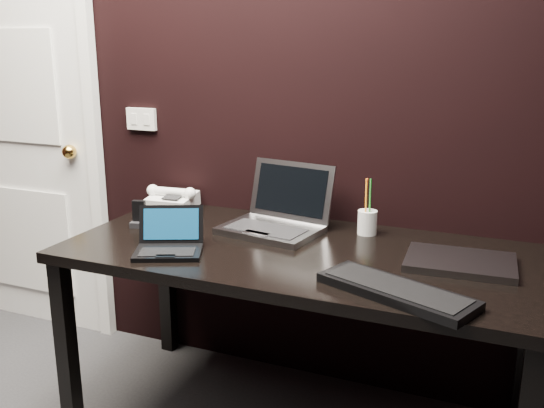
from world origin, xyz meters
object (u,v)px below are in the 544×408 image
at_px(ext_keyboard, 396,291).
at_px(mobile_phone, 139,217).
at_px(netbook, 169,244).
at_px(silver_laptop, 276,219).
at_px(pen_cup, 367,221).
at_px(desk, 299,269).
at_px(closed_laptop, 460,262).
at_px(door, 20,127).
at_px(desk_phone, 172,200).

bearing_deg(ext_keyboard, mobile_phone, 165.45).
xyz_separation_m(netbook, silver_laptop, (0.25, 0.38, 0.02)).
xyz_separation_m(silver_laptop, pen_cup, (0.34, 0.09, 0.00)).
distance_m(desk, silver_laptop, 0.27).
relative_size(ext_keyboard, closed_laptop, 1.37).
distance_m(silver_laptop, ext_keyboard, 0.73).
height_order(closed_laptop, pen_cup, pen_cup).
relative_size(netbook, pen_cup, 1.34).
relative_size(door, silver_laptop, 5.15).
distance_m(silver_laptop, mobile_phone, 0.56).
xyz_separation_m(desk_phone, pen_cup, (0.89, -0.02, 0.01)).
height_order(desk_phone, mobile_phone, same).
height_order(silver_laptop, closed_laptop, silver_laptop).
relative_size(desk, silver_laptop, 4.09).
height_order(desk, closed_laptop, closed_laptop).
bearing_deg(netbook, pen_cup, 38.56).
height_order(door, pen_cup, door).
relative_size(desk, desk_phone, 7.09).
distance_m(closed_laptop, pen_cup, 0.43).
bearing_deg(door, silver_laptop, -7.76).
xyz_separation_m(ext_keyboard, desk_phone, (-1.12, 0.56, 0.03)).
relative_size(desk_phone, mobile_phone, 2.25).
bearing_deg(ext_keyboard, pen_cup, 112.46).
relative_size(door, closed_laptop, 5.80).
bearing_deg(desk, ext_keyboard, -34.33).
distance_m(desk, mobile_phone, 0.70).
distance_m(desk, netbook, 0.48).
distance_m(door, pen_cup, 1.85).
bearing_deg(ext_keyboard, netbook, 175.30).
bearing_deg(pen_cup, desk, -124.60).
bearing_deg(door, closed_laptop, -8.42).
distance_m(netbook, mobile_phone, 0.35).
distance_m(desk_phone, pen_cup, 0.89).
xyz_separation_m(netbook, mobile_phone, (-0.28, 0.22, 0.01)).
bearing_deg(desk, silver_laptop, 133.03).
bearing_deg(silver_laptop, closed_laptop, -9.80).
height_order(desk, desk_phone, desk_phone).
height_order(ext_keyboard, mobile_phone, mobile_phone).
bearing_deg(door, mobile_phone, -21.07).
xyz_separation_m(netbook, desk_phone, (-0.29, 0.50, 0.01)).
relative_size(desk, ext_keyboard, 3.37).
bearing_deg(door, pen_cup, -3.43).
relative_size(door, desk, 1.26).
xyz_separation_m(door, mobile_phone, (0.96, -0.37, -0.26)).
distance_m(closed_laptop, desk_phone, 1.29).
distance_m(door, silver_laptop, 1.52).
height_order(desk, silver_laptop, silver_laptop).
height_order(desk, mobile_phone, mobile_phone).
height_order(netbook, mobile_phone, netbook).
height_order(ext_keyboard, closed_laptop, ext_keyboard).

